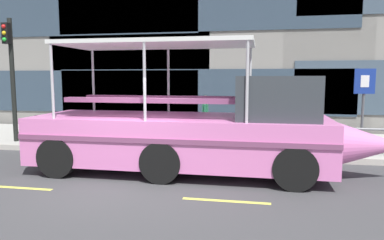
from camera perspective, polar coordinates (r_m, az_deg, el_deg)
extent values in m
plane|color=#3D3D3F|center=(8.80, -10.12, -9.89)|extent=(120.00, 120.00, 0.00)
cube|color=#A8A59E|center=(14.02, -1.95, -3.16)|extent=(32.00, 4.80, 0.18)
cube|color=#B2ADA3|center=(11.65, -4.66, -5.23)|extent=(32.00, 0.18, 0.18)
cube|color=#DBD64C|center=(9.30, -26.03, -9.56)|extent=(1.80, 0.12, 0.01)
cube|color=#DBD64C|center=(7.56, 5.39, -12.61)|extent=(1.80, 0.12, 0.01)
cube|color=#2D3D4C|center=(18.41, -17.31, 4.35)|extent=(11.69, 0.06, 2.01)
cube|color=#2D3D4C|center=(18.63, -17.72, 15.65)|extent=(11.69, 0.06, 2.01)
cube|color=#2D3D4C|center=(16.48, 1.09, 4.49)|extent=(13.59, 0.06, 2.04)
cube|color=#2D3D4C|center=(16.75, 1.12, 17.26)|extent=(13.59, 0.06, 2.04)
cylinder|color=gray|center=(11.51, 3.34, -0.85)|extent=(11.41, 0.07, 0.07)
cylinder|color=gray|center=(11.57, 3.33, -2.82)|extent=(11.41, 0.06, 0.06)
cylinder|color=gray|center=(13.54, -21.39, -1.88)|extent=(0.09, 0.09, 0.80)
cylinder|color=gray|center=(12.63, -14.06, -2.20)|extent=(0.09, 0.09, 0.80)
cylinder|color=gray|center=(11.96, -5.75, -2.52)|extent=(0.09, 0.09, 0.80)
cylinder|color=gray|center=(11.57, 3.33, -2.82)|extent=(0.09, 0.09, 0.80)
cylinder|color=gray|center=(11.49, 12.79, -3.05)|extent=(0.09, 0.09, 0.80)
cylinder|color=gray|center=(11.71, 22.14, -3.19)|extent=(0.09, 0.09, 0.80)
cylinder|color=black|center=(14.55, -26.44, 5.57)|extent=(0.16, 0.16, 4.40)
cube|color=black|center=(14.47, -27.28, 12.07)|extent=(0.24, 0.20, 0.72)
sphere|color=red|center=(14.41, -27.61, 12.96)|extent=(0.14, 0.14, 0.14)
sphere|color=gold|center=(14.39, -27.56, 12.09)|extent=(0.14, 0.14, 0.14)
sphere|color=green|center=(14.37, -27.51, 11.22)|extent=(0.14, 0.14, 0.14)
cylinder|color=#4C4F54|center=(12.26, 25.34, 1.21)|extent=(0.08, 0.08, 2.56)
cube|color=navy|center=(12.17, 25.62, 5.54)|extent=(0.60, 0.04, 0.76)
cube|color=white|center=(12.15, 25.64, 5.54)|extent=(0.24, 0.01, 0.36)
torus|color=black|center=(13.91, -20.57, -1.83)|extent=(0.70, 0.04, 0.70)
torus|color=black|center=(14.48, -24.09, -1.66)|extent=(0.70, 0.04, 0.70)
cylinder|color=black|center=(14.17, -22.40, -1.11)|extent=(0.95, 0.04, 0.04)
cylinder|color=black|center=(14.25, -23.03, -0.53)|extent=(0.19, 0.04, 0.51)
cube|color=black|center=(14.24, -23.21, 0.59)|extent=(0.20, 0.08, 0.06)
cylinder|color=#A5A5AA|center=(13.87, -20.80, 0.22)|extent=(0.03, 0.46, 0.03)
cube|color=pink|center=(9.62, -2.00, -2.98)|extent=(7.69, 2.53, 1.21)
cone|color=pink|center=(9.74, 26.17, -3.56)|extent=(1.73, 1.15, 1.15)
cylinder|color=pink|center=(11.11, -21.73, -2.15)|extent=(0.38, 1.15, 1.15)
cube|color=#783F64|center=(8.36, -3.96, -3.43)|extent=(7.69, 0.04, 0.12)
cube|color=#33383D|center=(9.27, 13.24, 3.51)|extent=(1.92, 2.13, 1.05)
cube|color=silver|center=(9.66, -5.47, 11.85)|extent=(5.00, 2.33, 0.10)
cylinder|color=#B2B2B7|center=(10.36, 9.17, 6.09)|extent=(0.07, 0.07, 1.84)
cylinder|color=#B2B2B7|center=(8.14, 8.71, 5.93)|extent=(0.07, 0.07, 1.84)
cylinder|color=#B2B2B7|center=(10.70, -3.74, 6.18)|extent=(0.07, 0.07, 1.84)
cylinder|color=#B2B2B7|center=(8.56, -7.50, 5.99)|extent=(0.07, 0.07, 1.84)
cylinder|color=#B2B2B7|center=(11.53, -15.32, 6.00)|extent=(0.07, 0.07, 1.84)
cylinder|color=#B2B2B7|center=(9.57, -21.21, 5.67)|extent=(0.07, 0.07, 1.84)
cube|color=#783F64|center=(10.23, -4.43, 3.52)|extent=(4.60, 0.28, 0.12)
cube|color=#783F64|center=(9.06, -6.45, 3.08)|extent=(4.60, 0.28, 0.12)
cylinder|color=black|center=(10.63, 14.83, -4.34)|extent=(1.00, 0.28, 1.00)
cylinder|color=black|center=(8.36, 15.95, -7.39)|extent=(1.00, 0.28, 1.00)
cylinder|color=black|center=(10.85, -1.62, -3.90)|extent=(1.00, 0.28, 1.00)
cylinder|color=black|center=(8.63, -4.97, -6.70)|extent=(1.00, 0.28, 1.00)
cylinder|color=black|center=(11.71, -14.61, -3.32)|extent=(1.00, 0.28, 1.00)
cylinder|color=black|center=(9.70, -20.53, -5.61)|extent=(1.00, 0.28, 1.00)
cylinder|color=black|center=(12.88, 18.49, -2.00)|extent=(0.11, 0.11, 0.88)
cylinder|color=black|center=(12.74, 18.96, -2.11)|extent=(0.11, 0.11, 0.88)
cube|color=#38383D|center=(12.72, 18.85, 1.30)|extent=(0.33, 0.38, 0.62)
cylinder|color=#38383D|center=(12.90, 18.26, 1.25)|extent=(0.08, 0.08, 0.56)
cylinder|color=#38383D|center=(12.55, 19.45, 1.06)|extent=(0.08, 0.08, 0.56)
sphere|color=beige|center=(12.69, 18.93, 3.36)|extent=(0.24, 0.24, 0.24)
cylinder|color=black|center=(12.98, 2.05, -1.70)|extent=(0.11, 0.11, 0.83)
cylinder|color=black|center=(13.14, 2.14, -1.59)|extent=(0.11, 0.11, 0.83)
cube|color=#236B47|center=(12.97, 2.11, 1.47)|extent=(0.19, 0.32, 0.59)
cylinder|color=#236B47|center=(12.77, 1.99, 1.26)|extent=(0.07, 0.07, 0.53)
cylinder|color=#236B47|center=(13.18, 2.22, 1.43)|extent=(0.07, 0.07, 0.53)
sphere|color=#936B4C|center=(12.94, 2.12, 3.38)|extent=(0.23, 0.23, 0.23)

